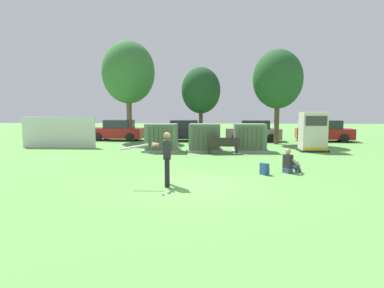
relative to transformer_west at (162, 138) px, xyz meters
The scene contains 18 objects.
ground_plane 9.30m from the transformer_west, 74.27° to the right, with size 96.00×96.00×0.00m, color #5B9947.
fence_panel 7.11m from the transformer_west, 167.19° to the left, with size 4.80×0.12×2.00m, color silver.
transformer_west is the anchor object (origin of this frame).
transformer_mid_west 2.53m from the transformer_west, ahead, with size 2.10×1.70×1.62m.
transformer_mid_east 5.18m from the transformer_west, ahead, with size 2.10×1.70×1.62m.
generator_enclosure 8.90m from the transformer_west, ahead, with size 1.60×1.40×2.30m.
park_bench 3.73m from the transformer_west, 15.59° to the right, with size 1.84×0.65×0.92m.
batter 9.09m from the transformer_west, 80.71° to the right, with size 1.62×0.73×1.74m.
sports_ball 10.37m from the transformer_west, 81.27° to the right, with size 0.09×0.09×0.09m, color white.
seated_spectator 8.81m from the transformer_west, 46.96° to the right, with size 0.79×0.67×0.96m.
backpack 8.53m from the transformer_west, 54.30° to the right, with size 0.36×0.38×0.44m.
tree_left 8.46m from the transformer_west, 118.76° to the left, with size 4.01×4.01×7.66m.
tree_center_left 7.42m from the transformer_west, 71.96° to the left, with size 2.96×2.96×5.66m.
tree_center_right 9.64m from the transformer_west, 32.00° to the left, with size 3.47×3.47×6.63m.
parked_car_leftmost 8.27m from the transformer_west, 123.37° to the left, with size 4.33×2.18×1.62m.
parked_car_left_of_center 6.80m from the transformer_west, 84.62° to the left, with size 4.32×2.17×1.62m.
parked_car_right_of_center 9.16m from the transformer_west, 47.59° to the left, with size 4.31×2.14×1.62m.
parked_car_rightmost 13.60m from the transformer_west, 31.12° to the left, with size 4.38×2.31×1.62m.
Camera 1 is at (0.47, -10.84, 2.48)m, focal length 31.85 mm.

